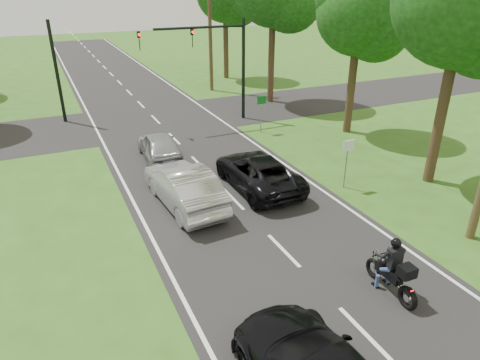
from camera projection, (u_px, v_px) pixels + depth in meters
name	position (u px, v px, depth m)	size (l,w,h in m)	color
ground	(283.00, 250.00, 13.91)	(140.00, 140.00, 0.00)	#305317
road	(186.00, 150.00, 22.12)	(8.00, 100.00, 0.01)	black
cross_road	(156.00, 120.00, 27.05)	(60.00, 7.00, 0.01)	black
motorcycle_rider	(393.00, 273.00, 11.73)	(0.58, 2.05, 1.77)	black
dark_suv	(258.00, 171.00, 17.94)	(2.31, 5.00, 1.39)	black
silver_sedan	(184.00, 186.00, 16.40)	(1.70, 4.87, 1.61)	silver
silver_suv	(159.00, 146.00, 20.69)	(1.66, 4.12, 1.40)	#ACAFB4
traffic_signal	(215.00, 53.00, 24.94)	(6.38, 0.44, 6.00)	black
signal_pole_far	(57.00, 73.00, 25.43)	(0.20, 0.20, 6.00)	black
utility_pole_far	(210.00, 23.00, 32.21)	(1.60, 0.28, 10.00)	brown
sign_white	(348.00, 152.00, 17.48)	(0.55, 0.07, 2.12)	slate
sign_green	(261.00, 105.00, 24.13)	(0.55, 0.07, 2.12)	slate
tree_row_b	(474.00, 6.00, 15.72)	(5.60, 5.43, 10.06)	#332316
tree_row_c	(365.00, 18.00, 22.24)	(4.80, 4.65, 8.76)	#332316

